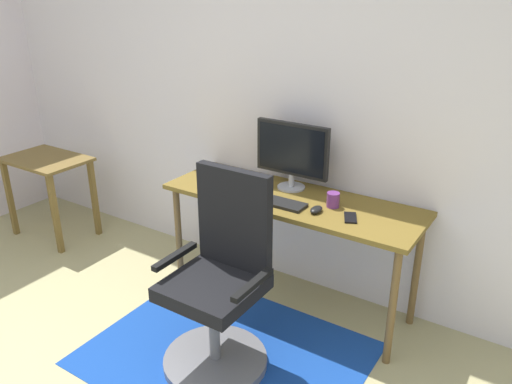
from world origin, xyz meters
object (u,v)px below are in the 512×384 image
Objects in this scene: keyboard at (272,201)px; coffee_cup at (333,200)px; monitor at (292,152)px; cell_phone at (350,218)px; desk at (291,209)px; office_chair at (220,293)px; side_table at (48,173)px; computer_mouse at (316,210)px.

coffee_cup is (0.34, 0.14, 0.04)m from keyboard.
cell_phone is (0.51, -0.22, -0.24)m from monitor.
desk is at bearing -59.93° from monitor.
side_table is (-2.13, 0.49, 0.11)m from office_chair.
cell_phone is at bearing 52.84° from office_chair.
computer_mouse reaches higher than cell_phone.
office_chair is (-0.47, -0.62, -0.33)m from cell_phone.
computer_mouse is 0.20m from cell_phone.
office_chair is (0.02, -0.58, -0.34)m from keyboard.
office_chair is at bearing -152.66° from cell_phone.
side_table is at bearing -174.45° from desk.
cell_phone is at bearing -23.33° from monitor.
computer_mouse is at bearing -110.40° from coffee_cup.
office_chair is at bearing -113.97° from coffee_cup.
keyboard is at bearing -115.73° from desk.
office_chair is at bearing -93.27° from desk.
desk is 0.45m from cell_phone.
computer_mouse is 0.09× the size of office_chair.
coffee_cup is at bearing 22.22° from keyboard.
office_chair reaches higher than desk.
office_chair is at bearing -114.71° from computer_mouse.
coffee_cup reaches higher than desk.
coffee_cup is 0.86m from office_chair.
monitor is 3.58× the size of cell_phone.
keyboard is 0.49m from cell_phone.
office_chair reaches higher than side_table.
keyboard is 4.13× the size of computer_mouse.
coffee_cup reaches higher than side_table.
office_chair reaches higher than cell_phone.
office_chair is at bearing -13.05° from side_table.
office_chair is 1.63× the size of side_table.
coffee_cup is at bearing 122.98° from cell_phone.
monitor reaches higher than computer_mouse.
coffee_cup is (0.05, 0.13, 0.03)m from computer_mouse.
monitor is at bearing 93.56° from keyboard.
side_table is at bearing -177.76° from keyboard.
cell_phone is at bearing 8.63° from computer_mouse.
cell_phone is at bearing 5.03° from keyboard.
computer_mouse is 0.15× the size of side_table.
office_chair is (-0.32, -0.71, -0.37)m from coffee_cup.
keyboard is 0.37m from coffee_cup.
coffee_cup is at bearing 69.60° from computer_mouse.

